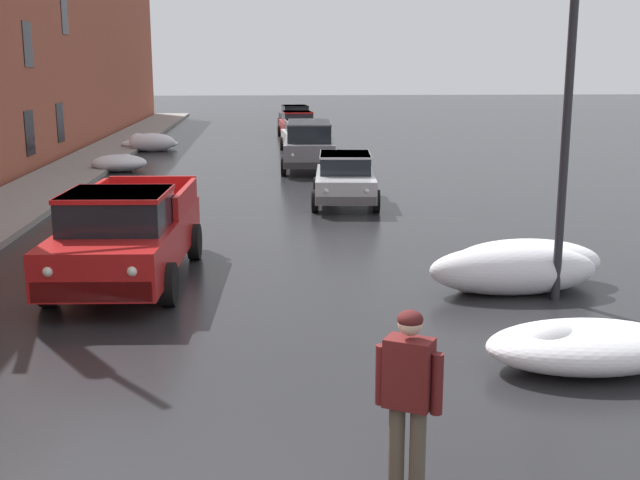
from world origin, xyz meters
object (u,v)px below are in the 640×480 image
sedan_red_queued_behind_truck (298,124)px  street_lamp_post (568,95)px  suv_grey_parked_kerbside_mid (309,144)px  pickup_truck_red_approaching_near_lane (126,234)px  sedan_white_parked_far_down_block (304,136)px  sedan_black_at_far_intersection (295,116)px  pedestrian_with_coffee (409,388)px  sedan_silver_parked_kerbside_close (345,178)px

sedan_red_queued_behind_truck → street_lamp_post: size_ratio=0.74×
suv_grey_parked_kerbside_mid → street_lamp_post: street_lamp_post is taller
suv_grey_parked_kerbside_mid → sedan_red_queued_behind_truck: (0.19, 13.59, -0.23)m
pickup_truck_red_approaching_near_lane → suv_grey_parked_kerbside_mid: (4.24, 15.48, 0.11)m
suv_grey_parked_kerbside_mid → street_lamp_post: (3.09, -17.16, 2.40)m
sedan_white_parked_far_down_block → sedan_black_at_far_intersection: bearing=89.2°
suv_grey_parked_kerbside_mid → sedan_black_at_far_intersection: suv_grey_parked_kerbside_mid is taller
sedan_red_queued_behind_truck → pedestrian_with_coffee: (-0.72, -36.72, 0.28)m
suv_grey_parked_kerbside_mid → sedan_white_parked_far_down_block: bearing=88.5°
street_lamp_post → sedan_black_at_far_intersection: bearing=94.2°
sedan_red_queued_behind_truck → sedan_black_at_far_intersection: 6.60m
pickup_truck_red_approaching_near_lane → sedan_black_at_far_intersection: size_ratio=1.29×
sedan_silver_parked_kerbside_close → suv_grey_parked_kerbside_mid: (-0.55, 7.45, 0.24)m
pickup_truck_red_approaching_near_lane → sedan_white_parked_far_down_block: (4.40, 21.75, -0.13)m
sedan_silver_parked_kerbside_close → sedan_white_parked_far_down_block: size_ratio=0.91×
pickup_truck_red_approaching_near_lane → pedestrian_with_coffee: bearing=-64.1°
street_lamp_post → pickup_truck_red_approaching_near_lane: bearing=167.1°
sedan_red_queued_behind_truck → sedan_black_at_far_intersection: (0.17, 6.60, -0.00)m
suv_grey_parked_kerbside_mid → pedestrian_with_coffee: suv_grey_parked_kerbside_mid is taller
pickup_truck_red_approaching_near_lane → sedan_black_at_far_intersection: (4.60, 35.67, -0.13)m
pickup_truck_red_approaching_near_lane → sedan_red_queued_behind_truck: (4.44, 29.07, -0.13)m
sedan_silver_parked_kerbside_close → sedan_black_at_far_intersection: size_ratio=0.96×
suv_grey_parked_kerbside_mid → street_lamp_post: bearing=-79.8°
sedan_silver_parked_kerbside_close → sedan_white_parked_far_down_block: same height
sedan_silver_parked_kerbside_close → street_lamp_post: (2.53, -9.72, 2.64)m
sedan_black_at_far_intersection → suv_grey_parked_kerbside_mid: bearing=-91.0°
sedan_white_parked_far_down_block → sedan_silver_parked_kerbside_close: bearing=-88.4°
sedan_black_at_far_intersection → street_lamp_post: (2.72, -37.36, 2.64)m
sedan_red_queued_behind_truck → sedan_black_at_far_intersection: same height
sedan_silver_parked_kerbside_close → sedan_red_queued_behind_truck: (-0.36, 21.04, 0.00)m
suv_grey_parked_kerbside_mid → sedan_white_parked_far_down_block: (0.16, 6.27, -0.23)m
sedan_silver_parked_kerbside_close → sedan_white_parked_far_down_block: bearing=91.6°
sedan_red_queued_behind_truck → pedestrian_with_coffee: size_ratio=2.56×
sedan_red_queued_behind_truck → suv_grey_parked_kerbside_mid: bearing=-90.8°
pickup_truck_red_approaching_near_lane → suv_grey_parked_kerbside_mid: bearing=74.7°
sedan_black_at_far_intersection → sedan_silver_parked_kerbside_close: bearing=-89.6°
pickup_truck_red_approaching_near_lane → sedan_silver_parked_kerbside_close: pickup_truck_red_approaching_near_lane is taller
sedan_white_parked_far_down_block → sedan_red_queued_behind_truck: (0.03, 7.32, -0.00)m
sedan_silver_parked_kerbside_close → sedan_red_queued_behind_truck: same height
sedan_white_parked_far_down_block → pedestrian_with_coffee: 29.40m
pedestrian_with_coffee → street_lamp_post: size_ratio=0.29×
sedan_silver_parked_kerbside_close → sedan_white_parked_far_down_block: 13.72m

